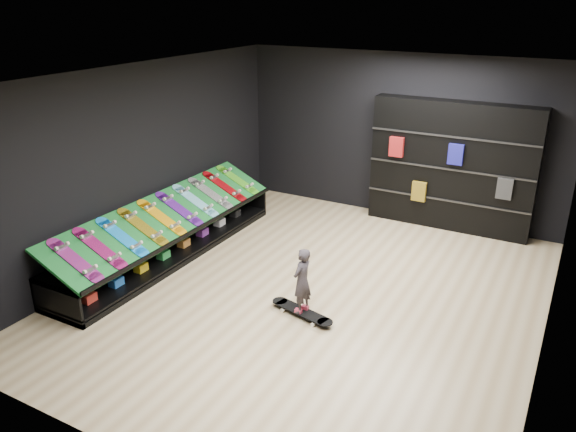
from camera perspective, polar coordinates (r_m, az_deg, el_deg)
The scene contains 21 objects.
floor at distance 8.03m, azimuth 2.47°, elevation -7.74°, with size 6.00×7.00×0.01m, color #C9B388.
ceiling at distance 7.06m, azimuth 2.87°, elevation 13.96°, with size 6.00×7.00×0.01m, color white.
wall_back at distance 10.55m, azimuth 11.15°, elevation 7.91°, with size 6.00×0.02×3.00m, color black.
wall_front at distance 4.81m, azimuth -16.36°, elevation -9.95°, with size 6.00×0.02×3.00m, color black.
wall_left at distance 9.07m, azimuth -14.70°, elevation 5.34°, with size 0.02×7.00×3.00m, color black.
wall_right at distance 6.76m, azimuth 26.15°, elevation -1.90°, with size 0.02×7.00×3.00m, color black.
display_rack at distance 9.20m, azimuth -11.90°, elevation -2.47°, with size 0.90×4.50×0.50m, color black, non-canonical shape.
turf_ramp at distance 8.99m, azimuth -11.88°, elevation 0.14°, with size 1.00×4.50×0.04m, color #0F5F21.
back_shelving at distance 10.22m, azimuth 16.27°, elevation 4.85°, with size 2.83×0.33×2.26m, color black.
floor_skateboard at distance 7.46m, azimuth 1.40°, elevation -9.84°, with size 0.98×0.22×0.09m, color black, non-canonical shape.
child at distance 7.30m, azimuth 1.42°, elevation -7.79°, with size 0.20×0.14×0.53m, color black.
display_board_0 at distance 7.76m, azimuth -20.81°, elevation -4.24°, with size 0.98×0.22×0.09m, color #2626BF, non-canonical shape.
display_board_1 at distance 8.01m, azimuth -18.58°, elevation -3.12°, with size 0.98×0.22×0.09m, color #E5198C, non-canonical shape.
display_board_2 at distance 8.27m, azimuth -16.49°, elevation -2.07°, with size 0.98×0.22×0.09m, color blue, non-canonical shape.
display_board_3 at distance 8.54m, azimuth -14.53°, elevation -1.08°, with size 0.98×0.22×0.09m, color yellow, non-canonical shape.
display_board_4 at distance 8.83m, azimuth -12.70°, elevation -0.15°, with size 0.98×0.22×0.09m, color yellow, non-canonical shape.
display_board_5 at distance 9.13m, azimuth -10.99°, elevation 0.72°, with size 0.98×0.22×0.09m, color purple, non-canonical shape.
display_board_6 at distance 9.43m, azimuth -9.38°, elevation 1.53°, with size 0.98×0.22×0.09m, color #0CB2E5, non-canonical shape.
display_board_7 at distance 9.75m, azimuth -7.88°, elevation 2.29°, with size 0.98×0.22×0.09m, color black, non-canonical shape.
display_board_8 at distance 10.07m, azimuth -6.47°, elevation 3.00°, with size 0.98×0.22×0.09m, color red, non-canonical shape.
display_board_9 at distance 10.40m, azimuth -5.14°, elevation 3.67°, with size 0.98×0.22×0.09m, color green, non-canonical shape.
Camera 1 is at (3.04, -6.29, 3.96)m, focal length 35.00 mm.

